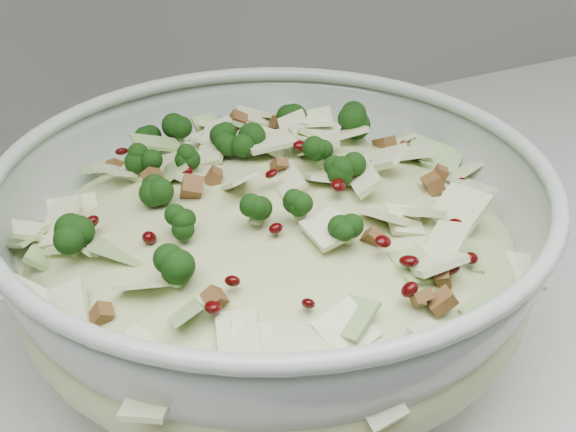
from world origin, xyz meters
name	(u,v)px	position (x,y,z in m)	size (l,w,h in m)	color
mixing_bowl	(273,261)	(0.62, 1.60, 0.98)	(0.46, 0.46, 0.15)	#A1B1A4
salad	(273,231)	(0.62, 1.60, 1.00)	(0.41, 0.41, 0.15)	beige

